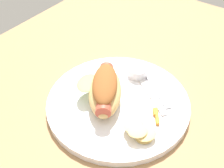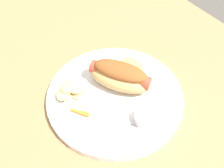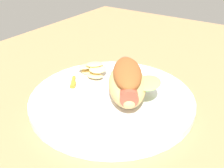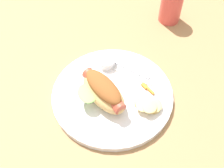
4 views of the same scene
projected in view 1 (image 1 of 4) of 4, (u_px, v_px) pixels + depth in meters
The scene contains 8 objects.
ground_plane at pixel (114, 122), 61.19cm from camera, with size 120.00×90.00×1.80cm, color #9E754C.
plate at pixel (118, 103), 62.85cm from camera, with size 30.54×30.54×1.60cm, color white.
hot_dog at pixel (105, 89), 60.28cm from camera, with size 15.78×13.71×6.18cm.
sauce_ramekin at pixel (138, 71), 67.67cm from camera, with size 4.52×4.52×2.27cm, color white.
fork at pixel (155, 87), 65.12cm from camera, with size 9.39×12.30×0.40cm.
knife at pixel (150, 92), 63.83cm from camera, with size 14.14×1.40×0.36cm, color silver.
chips_pile at pixel (139, 130), 54.79cm from camera, with size 6.09×7.47×2.38cm.
carrot_garnish at pixel (156, 115), 58.69cm from camera, with size 3.88×3.22×0.74cm.
Camera 1 is at (32.49, 23.19, 46.14)cm, focal length 46.80 mm.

